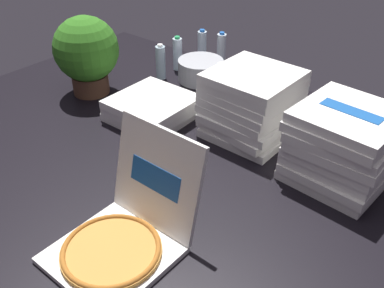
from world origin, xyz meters
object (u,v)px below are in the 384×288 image
ice_bucket (201,70)px  water_bottle_0 (220,82)px  water_bottle_2 (202,46)px  water_bottle_4 (221,49)px  pizza_stack_left_mid (252,104)px  pizza_stack_center_near (343,146)px  pizza_stack_left_far (152,108)px  potted_plant (86,52)px  water_bottle_3 (178,54)px  open_pizza_box (124,232)px  water_bottle_1 (161,62)px

ice_bucket → water_bottle_0: bearing=-28.0°
water_bottle_0 → water_bottle_2: bearing=139.2°
water_bottle_2 → water_bottle_4: (0.14, 0.04, 0.00)m
pizza_stack_left_mid → pizza_stack_center_near: size_ratio=1.03×
pizza_stack_left_mid → water_bottle_0: pizza_stack_left_mid is taller
pizza_stack_left_far → ice_bucket: bearing=101.1°
water_bottle_2 → pizza_stack_center_near: bearing=-26.3°
potted_plant → pizza_stack_left_far: bearing=1.0°
water_bottle_0 → water_bottle_2: 0.59m
potted_plant → ice_bucket: bearing=54.6°
water_bottle_0 → potted_plant: size_ratio=0.49×
ice_bucket → water_bottle_3: size_ratio=1.26×
pizza_stack_center_near → potted_plant: potted_plant is taller
pizza_stack_center_near → water_bottle_2: bearing=153.7°
water_bottle_4 → open_pizza_box: bearing=-65.1°
pizza_stack_left_far → water_bottle_4: 0.87m
potted_plant → water_bottle_4: bearing=67.3°
pizza_stack_center_near → open_pizza_box: bearing=-115.0°
potted_plant → pizza_stack_center_near: bearing=6.2°
water_bottle_0 → water_bottle_1: bearing=-178.8°
water_bottle_1 → water_bottle_4: 0.47m
pizza_stack_left_mid → pizza_stack_left_far: bearing=-155.9°
pizza_stack_left_mid → water_bottle_0: 0.41m
pizza_stack_left_mid → water_bottle_2: pizza_stack_left_mid is taller
ice_bucket → water_bottle_2: water_bottle_2 is taller
water_bottle_3 → pizza_stack_left_mid: bearing=-24.0°
open_pizza_box → water_bottle_3: open_pizza_box is taller
water_bottle_0 → water_bottle_4: (-0.31, 0.43, 0.00)m
ice_bucket → water_bottle_1: size_ratio=1.26×
pizza_stack_center_near → water_bottle_2: size_ratio=1.91×
water_bottle_3 → water_bottle_4: 0.31m
open_pizza_box → pizza_stack_left_far: size_ratio=1.19×
pizza_stack_left_mid → potted_plant: potted_plant is taller
pizza_stack_center_near → ice_bucket: pizza_stack_center_near is taller
pizza_stack_left_mid → pizza_stack_center_near: (0.52, -0.07, 0.00)m
water_bottle_1 → water_bottle_0: bearing=1.2°
open_pizza_box → pizza_stack_left_mid: size_ratio=1.13×
ice_bucket → water_bottle_4: size_ratio=1.26×
pizza_stack_left_far → ice_bucket: (-0.11, 0.57, 0.00)m
open_pizza_box → pizza_stack_center_near: 1.02m
pizza_stack_left_far → potted_plant: (-0.52, -0.01, 0.20)m
water_bottle_1 → water_bottle_3: size_ratio=1.00×
open_pizza_box → pizza_stack_left_mid: (-0.09, 0.99, 0.09)m
pizza_stack_center_near → pizza_stack_left_far: pizza_stack_center_near is taller
pizza_stack_center_near → pizza_stack_left_far: bearing=-171.2°
open_pizza_box → pizza_stack_left_mid: open_pizza_box is taller
pizza_stack_center_near → water_bottle_3: pizza_stack_center_near is taller
ice_bucket → water_bottle_1: 0.27m
ice_bucket → potted_plant: size_ratio=0.62×
water_bottle_0 → water_bottle_1: (-0.47, -0.01, 0.00)m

